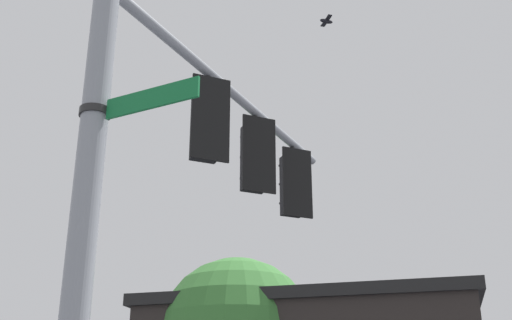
# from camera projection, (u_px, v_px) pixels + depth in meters

# --- Properties ---
(signal_pole) EXTENTS (0.29, 0.29, 7.15)m
(signal_pole) POSITION_uv_depth(u_px,v_px,m) (82.00, 238.00, 6.33)
(signal_pole) COLOR gray
(signal_pole) RESTS_ON ground
(mast_arm) EXTENTS (4.69, 3.86, 0.14)m
(mast_arm) POSITION_uv_depth(u_px,v_px,m) (235.00, 96.00, 9.86)
(mast_arm) COLOR gray
(traffic_light_nearest_pole) EXTENTS (0.54, 0.49, 1.31)m
(traffic_light_nearest_pole) POSITION_uv_depth(u_px,v_px,m) (206.00, 123.00, 8.93)
(traffic_light_nearest_pole) COLOR black
(traffic_light_mid_inner) EXTENTS (0.54, 0.49, 1.31)m
(traffic_light_mid_inner) POSITION_uv_depth(u_px,v_px,m) (254.00, 158.00, 10.11)
(traffic_light_mid_inner) COLOR black
(traffic_light_mid_outer) EXTENTS (0.54, 0.49, 1.31)m
(traffic_light_mid_outer) POSITION_uv_depth(u_px,v_px,m) (292.00, 185.00, 11.28)
(traffic_light_mid_outer) COLOR black
(street_name_sign) EXTENTS (0.97, 1.15, 0.22)m
(street_name_sign) POSITION_uv_depth(u_px,v_px,m) (121.00, 106.00, 6.68)
(street_name_sign) COLOR #147238
(bird_flying) EXTENTS (0.29, 0.41, 0.09)m
(bird_flying) POSITION_uv_depth(u_px,v_px,m) (326.00, 21.00, 13.50)
(bird_flying) COLOR black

